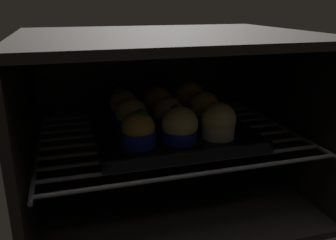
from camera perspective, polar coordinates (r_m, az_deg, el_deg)
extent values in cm
cube|color=black|center=(83.49, 0.08, -11.77)|extent=(59.00, 47.00, 1.50)
cube|color=black|center=(72.50, 0.09, 13.29)|extent=(59.00, 47.00, 1.50)
cube|color=black|center=(97.29, -3.74, 3.94)|extent=(59.00, 1.50, 34.00)
cube|color=black|center=(73.77, -21.87, -2.13)|extent=(1.50, 47.00, 34.00)
cube|color=black|center=(88.35, 18.27, 1.55)|extent=(1.50, 47.00, 34.00)
cylinder|color=#4C494C|center=(60.86, 5.24, -8.64)|extent=(54.00, 0.80, 0.80)
cylinder|color=#4C494C|center=(64.84, 3.69, -6.83)|extent=(54.00, 0.80, 0.80)
cylinder|color=#4C494C|center=(68.91, 2.34, -5.22)|extent=(54.00, 0.80, 0.80)
cylinder|color=#4C494C|center=(73.07, 1.14, -3.80)|extent=(54.00, 0.80, 0.80)
cylinder|color=#4C494C|center=(77.29, 0.08, -2.52)|extent=(54.00, 0.80, 0.80)
cylinder|color=#4C494C|center=(81.57, -0.87, -1.38)|extent=(54.00, 0.80, 0.80)
cylinder|color=#4C494C|center=(85.90, -1.72, -0.36)|extent=(54.00, 0.80, 0.80)
cylinder|color=#4C494C|center=(90.28, -2.49, 0.57)|extent=(54.00, 0.80, 0.80)
cylinder|color=#4C494C|center=(94.69, -3.19, 1.41)|extent=(54.00, 0.80, 0.80)
cylinder|color=#4C494C|center=(74.78, -20.23, -4.46)|extent=(0.80, 42.00, 0.80)
cylinder|color=#4C494C|center=(88.39, 17.11, -0.65)|extent=(0.80, 42.00, 0.80)
cube|color=black|center=(77.29, 0.00, -1.73)|extent=(32.08, 32.08, 1.20)
cube|color=black|center=(63.12, 4.04, -5.47)|extent=(32.08, 0.80, 1.00)
cube|color=black|center=(91.31, -2.78, 2.15)|extent=(32.08, 0.80, 1.00)
cube|color=black|center=(74.28, -11.66, -2.07)|extent=(0.80, 32.08, 1.00)
cube|color=black|center=(82.49, 10.48, 0.07)|extent=(0.80, 32.08, 1.00)
cylinder|color=#1928B7|center=(67.40, -4.79, -2.93)|extent=(6.60, 6.60, 3.10)
sphere|color=gold|center=(66.68, -4.83, -1.27)|extent=(6.39, 6.39, 6.39)
sphere|color=#19511E|center=(65.69, -4.24, 0.86)|extent=(2.30, 2.30, 2.30)
cylinder|color=#1928B7|center=(69.25, 1.72, -2.28)|extent=(6.60, 6.60, 3.10)
sphere|color=#E0CC7A|center=(68.53, 1.74, -0.63)|extent=(7.08, 7.08, 7.08)
sphere|color=#19511E|center=(68.14, 1.17, 1.68)|extent=(2.03, 2.03, 2.03)
cylinder|color=silver|center=(72.22, 8.07, -1.58)|extent=(6.60, 6.60, 3.10)
sphere|color=#E0CC7A|center=(71.50, 8.15, 0.09)|extent=(7.00, 7.00, 7.00)
sphere|color=#1E6023|center=(71.26, 7.13, 1.82)|extent=(1.60, 1.60, 1.60)
cylinder|color=#1928B7|center=(75.06, -5.87, -0.71)|extent=(6.60, 6.60, 3.10)
sphere|color=#E0CC7A|center=(74.32, -5.93, 1.02)|extent=(6.61, 6.61, 6.61)
sphere|color=#28702D|center=(73.25, -6.78, 2.22)|extent=(2.23, 2.23, 2.23)
cylinder|color=#1928B7|center=(76.40, 0.04, -0.27)|extent=(6.60, 6.60, 3.10)
sphere|color=#DBBC60|center=(75.74, 0.04, 1.28)|extent=(6.49, 6.49, 6.49)
sphere|color=#19511E|center=(75.48, -0.12, 2.67)|extent=(2.28, 2.28, 2.28)
cylinder|color=#0C8C84|center=(79.04, 5.69, 0.28)|extent=(6.60, 6.60, 3.10)
sphere|color=gold|center=(78.25, 5.75, 2.16)|extent=(6.78, 6.78, 6.78)
sphere|color=#1E6023|center=(77.52, 5.77, 4.02)|extent=(2.04, 2.04, 2.04)
cylinder|color=#1928B7|center=(82.03, -7.11, 0.91)|extent=(6.60, 6.60, 3.10)
sphere|color=gold|center=(81.30, -7.19, 2.67)|extent=(6.32, 6.32, 6.32)
sphere|color=#1E6023|center=(81.55, -7.93, 4.59)|extent=(2.22, 2.22, 2.22)
cylinder|color=silver|center=(84.09, -1.67, 1.48)|extent=(6.60, 6.60, 3.10)
sphere|color=gold|center=(83.45, -1.69, 2.98)|extent=(6.98, 6.98, 6.98)
sphere|color=#28702D|center=(82.37, -2.28, 4.41)|extent=(2.32, 2.32, 2.32)
cylinder|color=#7A238C|center=(85.94, 3.50, 1.83)|extent=(6.60, 6.60, 3.10)
sphere|color=gold|center=(85.15, 3.54, 3.75)|extent=(7.23, 7.23, 7.23)
sphere|color=#19511E|center=(85.44, 3.26, 5.20)|extent=(1.80, 1.80, 1.80)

